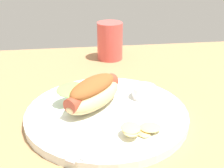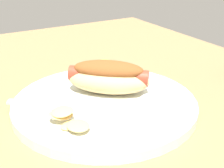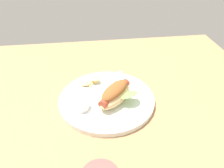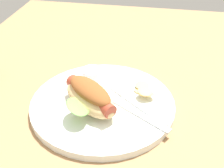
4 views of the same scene
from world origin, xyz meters
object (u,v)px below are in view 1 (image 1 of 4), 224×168
object	(u,v)px
sauce_ramekin	(144,92)
drinking_cup	(110,41)
hot_dog	(93,93)
fork	(109,133)
knife	(96,134)
chips_pile	(140,129)
plate	(107,114)

from	to	relation	value
sauce_ramekin	drinking_cup	size ratio (longest dim) A/B	0.46
drinking_cup	hot_dog	bearing A→B (deg)	-103.26
hot_dog	fork	distance (cm)	10.28
sauce_ramekin	knife	distance (cm)	15.90
chips_pile	plate	bearing A→B (deg)	118.44
sauce_ramekin	drinking_cup	world-z (taller)	drinking_cup
plate	chips_pile	xyz separation A→B (cm)	(4.47, -8.26, 1.71)
hot_dog	fork	xyz separation A→B (cm)	(1.96, -9.74, -2.64)
plate	fork	size ratio (longest dim) A/B	2.31
sauce_ramekin	drinking_cup	bearing A→B (deg)	97.08
chips_pile	knife	bearing A→B (deg)	173.79
chips_pile	drinking_cup	distance (cm)	40.37
knife	chips_pile	distance (cm)	7.20
knife	chips_pile	xyz separation A→B (cm)	(7.12, -0.78, 0.73)
chips_pile	drinking_cup	xyz separation A→B (cm)	(0.17, 40.28, 2.70)
plate	fork	bearing A→B (deg)	-93.42
fork	hot_dog	bearing A→B (deg)	51.54
fork	chips_pile	bearing A→B (deg)	-56.54
sauce_ramekin	drinking_cup	xyz separation A→B (cm)	(-3.45, 27.83, 2.39)
sauce_ramekin	fork	xyz separation A→B (cm)	(-8.56, -11.87, -1.02)
plate	hot_dog	world-z (taller)	hot_dog
hot_dog	drinking_cup	distance (cm)	30.79
sauce_ramekin	fork	distance (cm)	14.67
plate	hot_dog	size ratio (longest dim) A/B	2.03
plate	chips_pile	bearing A→B (deg)	-61.56
chips_pile	fork	bearing A→B (deg)	173.30
fork	knife	distance (cm)	2.20
hot_dog	chips_pile	xyz separation A→B (cm)	(6.89, -10.32, -1.93)
plate	drinking_cup	distance (cm)	32.65
chips_pile	drinking_cup	bearing A→B (deg)	89.76
plate	drinking_cup	xyz separation A→B (cm)	(4.64, 32.02, 4.41)
fork	knife	world-z (taller)	same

